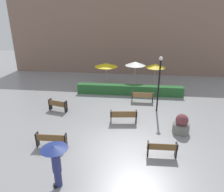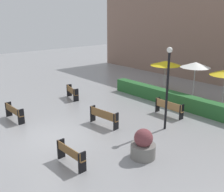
{
  "view_description": "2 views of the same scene",
  "coord_description": "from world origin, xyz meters",
  "px_view_note": "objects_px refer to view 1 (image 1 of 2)",
  "views": [
    {
      "loc": [
        1.3,
        -10.08,
        7.11
      ],
      "look_at": [
        -0.43,
        5.24,
        1.02
      ],
      "focal_mm": 34.17,
      "sensor_mm": 36.0,
      "label": 1
    },
    {
      "loc": [
        11.03,
        -5.47,
        5.74
      ],
      "look_at": [
        -0.69,
        4.66,
        1.0
      ],
      "focal_mm": 43.32,
      "sensor_mm": 36.0,
      "label": 2
    }
  ],
  "objects_px": {
    "bench_back_row": "(142,96)",
    "planter_pot": "(181,125)",
    "patio_umbrella_yellow": "(106,65)",
    "bench_near_left": "(51,139)",
    "patio_umbrella_yellow_far": "(155,66)",
    "bench_mid_center": "(124,116)",
    "pedestrian_with_umbrella": "(56,159)",
    "lamp_post": "(159,79)",
    "patio_umbrella_white": "(135,64)",
    "bench_near_right": "(162,148)",
    "bench_far_left": "(58,105)"
  },
  "relations": [
    {
      "from": "lamp_post",
      "to": "bench_far_left",
      "type": "bearing_deg",
      "value": -173.94
    },
    {
      "from": "planter_pot",
      "to": "lamp_post",
      "type": "bearing_deg",
      "value": 112.54
    },
    {
      "from": "planter_pot",
      "to": "bench_back_row",
      "type": "bearing_deg",
      "value": 116.39
    },
    {
      "from": "bench_near_right",
      "to": "pedestrian_with_umbrella",
      "type": "height_order",
      "value": "pedestrian_with_umbrella"
    },
    {
      "from": "patio_umbrella_white",
      "to": "patio_umbrella_yellow",
      "type": "bearing_deg",
      "value": 168.62
    },
    {
      "from": "bench_back_row",
      "to": "patio_umbrella_yellow",
      "type": "distance_m",
      "value": 5.75
    },
    {
      "from": "bench_mid_center",
      "to": "lamp_post",
      "type": "bearing_deg",
      "value": 41.54
    },
    {
      "from": "planter_pot",
      "to": "lamp_post",
      "type": "xyz_separation_m",
      "value": [
        -1.25,
        3.01,
        2.02
      ]
    },
    {
      "from": "pedestrian_with_umbrella",
      "to": "patio_umbrella_yellow_far",
      "type": "distance_m",
      "value": 14.61
    },
    {
      "from": "lamp_post",
      "to": "patio_umbrella_white",
      "type": "distance_m",
      "value": 5.53
    },
    {
      "from": "bench_near_right",
      "to": "patio_umbrella_yellow_far",
      "type": "height_order",
      "value": "patio_umbrella_yellow_far"
    },
    {
      "from": "bench_near_left",
      "to": "patio_umbrella_yellow_far",
      "type": "bearing_deg",
      "value": 59.7
    },
    {
      "from": "lamp_post",
      "to": "bench_near_right",
      "type": "bearing_deg",
      "value": -91.98
    },
    {
      "from": "bench_far_left",
      "to": "lamp_post",
      "type": "relative_size",
      "value": 0.37
    },
    {
      "from": "bench_near_left",
      "to": "planter_pot",
      "type": "bearing_deg",
      "value": 17.98
    },
    {
      "from": "pedestrian_with_umbrella",
      "to": "bench_near_left",
      "type": "bearing_deg",
      "value": 116.56
    },
    {
      "from": "planter_pot",
      "to": "lamp_post",
      "type": "relative_size",
      "value": 0.3
    },
    {
      "from": "bench_mid_center",
      "to": "pedestrian_with_umbrella",
      "type": "xyz_separation_m",
      "value": [
        -2.5,
        -5.98,
        0.86
      ]
    },
    {
      "from": "bench_back_row",
      "to": "planter_pot",
      "type": "bearing_deg",
      "value": -63.61
    },
    {
      "from": "bench_near_right",
      "to": "planter_pot",
      "type": "bearing_deg",
      "value": 60.91
    },
    {
      "from": "patio_umbrella_yellow",
      "to": "patio_umbrella_yellow_far",
      "type": "relative_size",
      "value": 0.96
    },
    {
      "from": "bench_near_left",
      "to": "patio_umbrella_white",
      "type": "relative_size",
      "value": 0.66
    },
    {
      "from": "lamp_post",
      "to": "patio_umbrella_yellow_far",
      "type": "relative_size",
      "value": 1.75
    },
    {
      "from": "bench_near_left",
      "to": "patio_umbrella_yellow_far",
      "type": "xyz_separation_m",
      "value": [
        6.43,
        11.0,
        1.72
      ]
    },
    {
      "from": "bench_back_row",
      "to": "bench_near_right",
      "type": "bearing_deg",
      "value": -83.12
    },
    {
      "from": "bench_back_row",
      "to": "lamp_post",
      "type": "xyz_separation_m",
      "value": [
        1.07,
        -1.67,
        2.04
      ]
    },
    {
      "from": "bench_near_right",
      "to": "patio_umbrella_yellow_far",
      "type": "xyz_separation_m",
      "value": [
        0.37,
        11.16,
        1.73
      ]
    },
    {
      "from": "bench_back_row",
      "to": "patio_umbrella_yellow",
      "type": "bearing_deg",
      "value": 131.24
    },
    {
      "from": "pedestrian_with_umbrella",
      "to": "patio_umbrella_yellow",
      "type": "height_order",
      "value": "patio_umbrella_yellow"
    },
    {
      "from": "lamp_post",
      "to": "patio_umbrella_yellow_far",
      "type": "height_order",
      "value": "lamp_post"
    },
    {
      "from": "bench_mid_center",
      "to": "planter_pot",
      "type": "xyz_separation_m",
      "value": [
        3.67,
        -0.87,
        0.01
      ]
    },
    {
      "from": "patio_umbrella_yellow",
      "to": "lamp_post",
      "type": "bearing_deg",
      "value": -51.01
    },
    {
      "from": "bench_near_right",
      "to": "patio_umbrella_yellow",
      "type": "relative_size",
      "value": 0.68
    },
    {
      "from": "bench_near_left",
      "to": "bench_far_left",
      "type": "distance_m",
      "value": 4.83
    },
    {
      "from": "bench_far_left",
      "to": "patio_umbrella_white",
      "type": "distance_m",
      "value": 8.58
    },
    {
      "from": "patio_umbrella_yellow_far",
      "to": "bench_near_right",
      "type": "bearing_deg",
      "value": -91.89
    },
    {
      "from": "bench_far_left",
      "to": "patio_umbrella_white",
      "type": "relative_size",
      "value": 0.58
    },
    {
      "from": "patio_umbrella_yellow",
      "to": "bench_near_right",
      "type": "bearing_deg",
      "value": -68.43
    },
    {
      "from": "pedestrian_with_umbrella",
      "to": "patio_umbrella_yellow_far",
      "type": "bearing_deg",
      "value": 69.57
    },
    {
      "from": "bench_far_left",
      "to": "patio_umbrella_white",
      "type": "bearing_deg",
      "value": 46.28
    },
    {
      "from": "lamp_post",
      "to": "patio_umbrella_yellow",
      "type": "xyz_separation_m",
      "value": [
        -4.71,
        5.82,
        -0.43
      ]
    },
    {
      "from": "pedestrian_with_umbrella",
      "to": "bench_far_left",
      "type": "bearing_deg",
      "value": 109.84
    },
    {
      "from": "bench_mid_center",
      "to": "patio_umbrella_white",
      "type": "xyz_separation_m",
      "value": [
        0.63,
        7.38,
        1.94
      ]
    },
    {
      "from": "bench_back_row",
      "to": "planter_pot",
      "type": "relative_size",
      "value": 1.46
    },
    {
      "from": "patio_umbrella_white",
      "to": "planter_pot",
      "type": "bearing_deg",
      "value": -69.78
    },
    {
      "from": "bench_back_row",
      "to": "lamp_post",
      "type": "relative_size",
      "value": 0.44
    },
    {
      "from": "bench_near_left",
      "to": "patio_umbrella_yellow",
      "type": "height_order",
      "value": "patio_umbrella_yellow"
    },
    {
      "from": "patio_umbrella_yellow",
      "to": "patio_umbrella_white",
      "type": "xyz_separation_m",
      "value": [
        2.93,
        -0.59,
        0.34
      ]
    },
    {
      "from": "pedestrian_with_umbrella",
      "to": "planter_pot",
      "type": "bearing_deg",
      "value": 39.63
    },
    {
      "from": "bench_mid_center",
      "to": "pedestrian_with_umbrella",
      "type": "bearing_deg",
      "value": -112.68
    }
  ]
}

